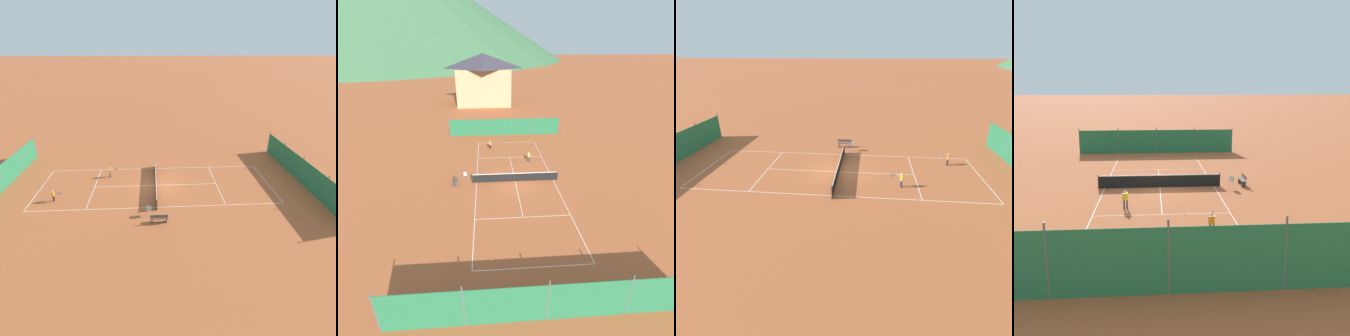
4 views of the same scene
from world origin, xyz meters
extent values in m
plane|color=#A8542D|center=(0.00, 0.00, 0.00)|extent=(600.00, 600.00, 0.00)
cube|color=white|center=(0.00, 11.90, 0.00)|extent=(8.25, 0.05, 0.01)
cube|color=white|center=(0.00, -11.90, 0.00)|extent=(8.25, 0.05, 0.01)
cube|color=white|center=(-4.10, 0.00, 0.00)|extent=(0.05, 23.85, 0.01)
cube|color=white|center=(4.10, 0.00, 0.00)|extent=(0.05, 23.85, 0.01)
cube|color=white|center=(0.00, 6.40, 0.00)|extent=(8.20, 0.05, 0.01)
cube|color=white|center=(0.00, -6.40, 0.00)|extent=(8.20, 0.05, 0.01)
cube|color=white|center=(0.00, 0.00, 0.00)|extent=(0.05, 12.80, 0.01)
cylinder|color=#2D2D2D|center=(-4.55, 0.00, 0.53)|extent=(0.08, 0.08, 1.06)
cylinder|color=#2D2D2D|center=(4.55, 0.00, 0.53)|extent=(0.08, 0.08, 1.06)
cube|color=black|center=(0.00, 0.00, 0.46)|extent=(9.10, 0.02, 0.91)
cube|color=white|center=(0.00, 0.00, 0.93)|extent=(9.10, 0.04, 0.06)
cylinder|color=#59595E|center=(-8.60, 15.50, 1.45)|extent=(0.08, 0.08, 2.90)
cylinder|color=#59595E|center=(-4.30, 15.50, 1.45)|extent=(0.08, 0.08, 2.90)
cylinder|color=#59595E|center=(-8.60, -15.50, 1.45)|extent=(0.08, 0.08, 2.90)
cylinder|color=#59595E|center=(-4.30, -15.50, 1.45)|extent=(0.08, 0.08, 2.90)
cylinder|color=black|center=(-2.38, 9.72, 0.27)|extent=(0.10, 0.10, 0.54)
cylinder|color=black|center=(-2.55, 9.73, 0.27)|extent=(0.10, 0.10, 0.54)
cube|color=orange|center=(-2.47, 9.73, 0.75)|extent=(0.27, 0.15, 0.42)
sphere|color=tan|center=(-2.47, 9.73, 1.07)|extent=(0.17, 0.17, 0.17)
cylinder|color=tan|center=(-2.30, 9.72, 0.75)|extent=(0.06, 0.06, 0.42)
cylinder|color=tan|center=(-2.64, 9.52, 0.92)|extent=(0.07, 0.42, 0.06)
cylinder|color=black|center=(-2.64, 9.21, 0.92)|extent=(0.03, 0.19, 0.03)
torus|color=#1E4CB2|center=(-2.65, 8.98, 0.92)|extent=(0.03, 0.28, 0.28)
cylinder|color=silver|center=(-2.65, 8.98, 0.92)|extent=(0.01, 0.25, 0.25)
cylinder|color=#23284C|center=(2.32, 5.09, 0.28)|extent=(0.10, 0.10, 0.56)
cylinder|color=#23284C|center=(2.14, 5.06, 0.28)|extent=(0.10, 0.10, 0.56)
cube|color=yellow|center=(2.23, 5.07, 0.77)|extent=(0.29, 0.20, 0.43)
sphere|color=beige|center=(2.23, 5.07, 1.10)|extent=(0.17, 0.17, 0.17)
cylinder|color=beige|center=(2.40, 5.11, 0.77)|extent=(0.06, 0.06, 0.43)
cylinder|color=beige|center=(2.11, 4.83, 0.94)|extent=(0.14, 0.43, 0.06)
cylinder|color=black|center=(2.17, 4.52, 0.94)|extent=(0.07, 0.20, 0.03)
torus|color=#1E4CB2|center=(2.21, 4.29, 0.94)|extent=(0.08, 0.28, 0.28)
cylinder|color=silver|center=(2.21, 4.29, 0.94)|extent=(0.05, 0.25, 0.25)
sphere|color=#CCE033|center=(-2.79, -11.08, 0.03)|extent=(0.07, 0.07, 0.07)
sphere|color=#CCE033|center=(-1.24, 5.07, 0.03)|extent=(0.07, 0.07, 0.07)
sphere|color=#CCE033|center=(-1.34, 6.55, 0.03)|extent=(0.07, 0.07, 0.07)
sphere|color=#CCE033|center=(0.92, -1.99, 0.03)|extent=(0.07, 0.07, 0.07)
sphere|color=#CCE033|center=(-1.81, -1.88, 0.03)|extent=(0.07, 0.07, 0.07)
cylinder|color=#B7B7BC|center=(-5.47, 0.52, 0.28)|extent=(0.02, 0.02, 0.55)
cylinder|color=#B7B7BC|center=(-5.13, 0.52, 0.28)|extent=(0.02, 0.02, 0.55)
cylinder|color=#B7B7BC|center=(-5.47, 0.86, 0.28)|extent=(0.02, 0.02, 0.55)
cylinder|color=#B7B7BC|center=(-5.13, 0.86, 0.28)|extent=(0.02, 0.02, 0.55)
cube|color=#B7B7BC|center=(-5.30, 0.69, 0.56)|extent=(0.34, 0.34, 0.02)
cube|color=#B7B7BC|center=(-5.30, 0.52, 0.72)|extent=(0.34, 0.02, 0.34)
cube|color=#B7B7BC|center=(-5.30, 0.86, 0.72)|extent=(0.34, 0.02, 0.34)
cube|color=#B7B7BC|center=(-5.47, 0.69, 0.72)|extent=(0.02, 0.34, 0.34)
cube|color=#B7B7BC|center=(-5.13, 0.69, 0.72)|extent=(0.02, 0.34, 0.34)
sphere|color=#CCE033|center=(-5.25, 0.79, 0.60)|extent=(0.07, 0.07, 0.07)
sphere|color=#CCE033|center=(-5.40, 0.77, 0.60)|extent=(0.07, 0.07, 0.07)
sphere|color=#CCE033|center=(-5.36, 0.76, 0.60)|extent=(0.07, 0.07, 0.07)
sphere|color=#CCE033|center=(-5.40, 0.72, 0.60)|extent=(0.07, 0.07, 0.07)
sphere|color=#CCE033|center=(-5.30, 0.64, 0.60)|extent=(0.07, 0.07, 0.07)
sphere|color=#CCE033|center=(-5.28, 0.71, 0.60)|extent=(0.07, 0.07, 0.07)
sphere|color=#CCE033|center=(-5.43, 0.69, 0.66)|extent=(0.07, 0.07, 0.07)
sphere|color=#CCE033|center=(-5.37, 0.77, 0.66)|extent=(0.07, 0.07, 0.07)
sphere|color=#CCE033|center=(-5.35, 0.65, 0.66)|extent=(0.07, 0.07, 0.07)
sphere|color=#CCE033|center=(-5.18, 0.59, 0.66)|extent=(0.07, 0.07, 0.07)
sphere|color=#CCE033|center=(-5.28, 0.79, 0.66)|extent=(0.07, 0.07, 0.07)
sphere|color=#CCE033|center=(-5.24, 0.81, 0.66)|extent=(0.07, 0.07, 0.07)
sphere|color=#CCE033|center=(-5.20, 0.57, 0.71)|extent=(0.07, 0.07, 0.07)
cube|color=#51473D|center=(-6.30, -0.16, 0.44)|extent=(0.36, 1.50, 0.05)
cube|color=#51473D|center=(-6.46, -0.16, 0.70)|extent=(0.04, 1.50, 0.28)
cube|color=#333338|center=(-6.30, 0.44, 0.22)|extent=(0.32, 0.06, 0.44)
cube|color=#333338|center=(-6.30, -0.76, 0.22)|extent=(0.32, 0.06, 0.44)
camera|label=1|loc=(-24.15, 0.16, 13.60)|focal=28.00mm
camera|label=2|loc=(-2.84, -24.40, 13.42)|focal=28.00mm
camera|label=3|loc=(20.48, 2.43, 9.76)|focal=28.00mm
camera|label=4|loc=(0.53, 28.66, 7.51)|focal=42.00mm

